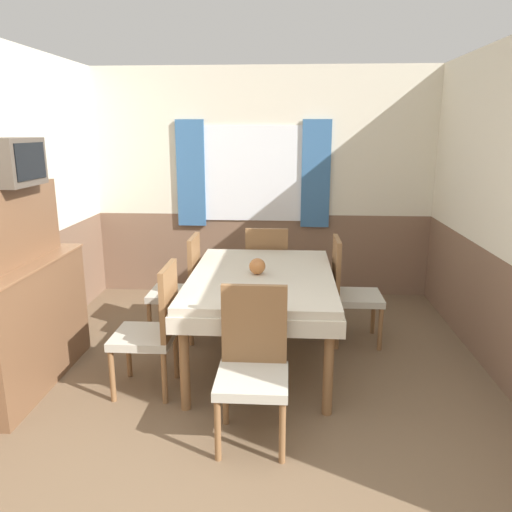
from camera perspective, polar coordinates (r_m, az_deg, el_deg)
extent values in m
cube|color=silver|center=(5.78, 0.76, 12.88)|extent=(4.27, 0.05, 1.65)
cube|color=brown|center=(5.96, 0.72, 0.29)|extent=(4.27, 0.05, 0.95)
cube|color=white|center=(5.78, -0.35, 9.37)|extent=(1.24, 0.01, 1.08)
cube|color=#386699|center=(5.85, -7.46, 9.31)|extent=(0.32, 0.03, 1.21)
cube|color=#386699|center=(5.75, 6.86, 9.25)|extent=(0.32, 0.03, 1.21)
cube|color=silver|center=(4.46, -27.25, 10.93)|extent=(0.05, 4.20, 1.65)
cube|color=brown|center=(4.69, -25.45, -5.06)|extent=(0.05, 4.20, 0.95)
cube|color=brown|center=(4.43, 25.67, -6.16)|extent=(0.05, 4.20, 0.95)
cube|color=beige|center=(4.05, 0.67, -2.48)|extent=(1.15, 1.68, 0.06)
cube|color=beige|center=(4.08, 0.66, -3.69)|extent=(1.18, 1.71, 0.12)
cylinder|color=brown|center=(3.55, -8.18, -11.89)|extent=(0.07, 0.07, 0.72)
cylinder|color=brown|center=(3.49, 8.28, -12.35)|extent=(0.07, 0.07, 0.72)
cylinder|color=brown|center=(4.93, -4.63, -4.16)|extent=(0.07, 0.07, 0.72)
cylinder|color=brown|center=(4.89, 6.92, -4.38)|extent=(0.07, 0.07, 0.72)
cylinder|color=brown|center=(4.95, 13.25, -6.45)|extent=(0.04, 0.04, 0.40)
cylinder|color=brown|center=(4.60, 14.02, -8.12)|extent=(0.04, 0.04, 0.40)
cylinder|color=brown|center=(4.90, 8.84, -6.44)|extent=(0.04, 0.04, 0.40)
cylinder|color=brown|center=(4.54, 9.25, -8.14)|extent=(0.04, 0.04, 0.40)
cube|color=#B7B2A3|center=(4.66, 11.48, -4.66)|extent=(0.44, 0.44, 0.06)
cube|color=brown|center=(4.56, 9.17, -1.19)|extent=(0.04, 0.42, 0.52)
cylinder|color=brown|center=(5.47, -0.62, -4.05)|extent=(0.04, 0.04, 0.40)
cylinder|color=brown|center=(5.45, 3.37, -4.12)|extent=(0.04, 0.04, 0.40)
cylinder|color=brown|center=(5.11, -0.94, -5.38)|extent=(0.04, 0.04, 0.40)
cylinder|color=brown|center=(5.09, 3.34, -5.47)|extent=(0.04, 0.04, 0.40)
cube|color=#B7B2A3|center=(5.21, 1.30, -2.37)|extent=(0.44, 0.44, 0.06)
cube|color=brown|center=(4.94, 1.22, 0.19)|extent=(0.42, 0.04, 0.52)
cylinder|color=brown|center=(3.82, -16.11, -13.05)|extent=(0.04, 0.04, 0.40)
cylinder|color=brown|center=(4.14, -14.34, -10.70)|extent=(0.04, 0.04, 0.40)
cylinder|color=brown|center=(3.72, -10.42, -13.52)|extent=(0.04, 0.04, 0.40)
cylinder|color=brown|center=(4.05, -9.12, -11.05)|extent=(0.04, 0.04, 0.40)
cube|color=#B7B2A3|center=(3.83, -12.69, -8.99)|extent=(0.44, 0.44, 0.06)
cube|color=brown|center=(3.68, -9.93, -5.01)|extent=(0.04, 0.42, 0.52)
cylinder|color=brown|center=(4.69, -12.04, -7.56)|extent=(0.04, 0.04, 0.40)
cylinder|color=brown|center=(5.03, -10.89, -5.97)|extent=(0.04, 0.04, 0.40)
cylinder|color=brown|center=(4.60, -7.43, -7.77)|extent=(0.04, 0.04, 0.40)
cylinder|color=brown|center=(4.95, -6.60, -6.13)|extent=(0.04, 0.04, 0.40)
cube|color=#B7B2A3|center=(4.74, -9.35, -4.26)|extent=(0.44, 0.44, 0.06)
cube|color=brown|center=(4.61, -7.07, -0.92)|extent=(0.04, 0.42, 0.52)
cylinder|color=brown|center=(3.09, 3.02, -19.52)|extent=(0.04, 0.04, 0.40)
cylinder|color=brown|center=(3.12, -4.40, -19.25)|extent=(0.04, 0.04, 0.40)
cylinder|color=brown|center=(3.41, 3.10, -15.98)|extent=(0.04, 0.04, 0.40)
cylinder|color=brown|center=(3.44, -3.49, -15.77)|extent=(0.04, 0.04, 0.40)
cube|color=#B7B2A3|center=(3.14, -0.45, -14.05)|extent=(0.44, 0.44, 0.06)
cube|color=brown|center=(3.20, -0.20, -7.77)|extent=(0.42, 0.04, 0.52)
cube|color=brown|center=(4.20, -25.10, -7.13)|extent=(0.44, 1.35, 0.96)
cube|color=#8C5F3F|center=(4.07, -25.80, -0.92)|extent=(0.46, 1.37, 0.02)
cube|color=brown|center=(4.04, -26.92, 3.08)|extent=(0.24, 1.22, 0.56)
cube|color=#51473D|center=(3.99, -26.19, 9.61)|extent=(0.28, 0.49, 0.34)
cube|color=black|center=(3.92, -24.35, 9.84)|extent=(0.01, 0.40, 0.26)
sphere|color=#B26B38|center=(4.02, 0.15, -1.18)|extent=(0.13, 0.13, 0.13)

